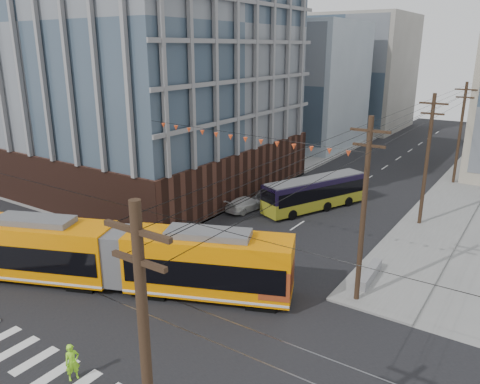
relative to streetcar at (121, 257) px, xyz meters
The scene contains 12 objects.
ground 6.57m from the streetcar, 45.82° to the right, with size 160.00×160.00×0.00m, color slate.
office_building 28.37m from the streetcar, 133.62° to the left, with size 30.00×25.00×28.60m, color #381E16.
bg_bldg_nw_near 49.67m from the streetcar, 104.91° to the left, with size 18.00×16.00×18.00m, color #8C99A5.
bg_bldg_nw_far 68.67m from the streetcar, 98.13° to the left, with size 16.00×18.00×20.00m, color gray.
utility_pole_far 53.21m from the streetcar, 76.00° to the left, with size 0.30×0.30×11.00m, color black.
streetcar is the anchor object (origin of this frame).
city_bus 20.66m from the streetcar, 79.62° to the left, with size 2.35×10.84×3.07m, color black, non-canonical shape.
parked_car_silver 8.18m from the streetcar, 101.03° to the left, with size 1.47×4.21×1.39m, color #B0B0B0.
parked_car_white 16.53m from the streetcar, 94.63° to the left, with size 1.82×4.47×1.30m, color silver.
parked_car_grey 19.36m from the streetcar, 93.28° to the left, with size 2.01×4.37×1.21m, color slate.
pedestrian 8.64m from the streetcar, 57.53° to the right, with size 0.65×0.42×1.77m, color #9BFF23.
jersey_barrier 15.84m from the streetcar, 36.60° to the left, with size 0.88×3.90×0.78m, color gray.
Camera 1 is at (16.42, -13.36, 14.47)m, focal length 35.00 mm.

